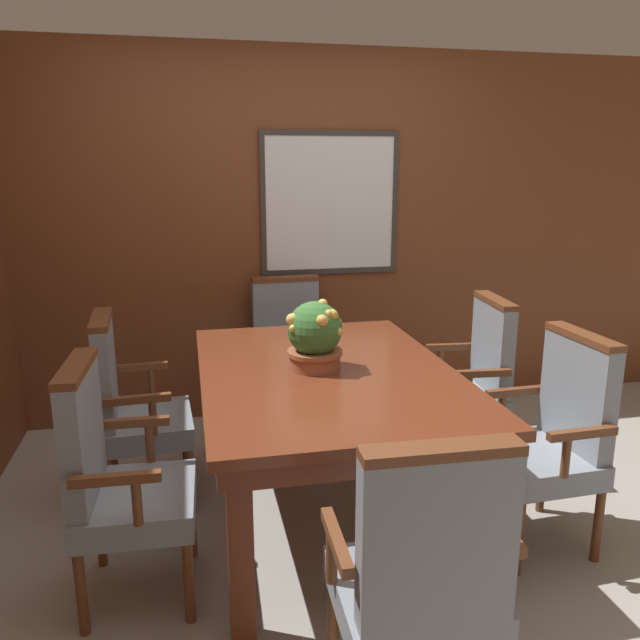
# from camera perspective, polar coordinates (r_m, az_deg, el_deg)

# --- Properties ---
(ground_plane) EXTENTS (14.00, 14.00, 0.00)m
(ground_plane) POSITION_cam_1_polar(r_m,az_deg,el_deg) (3.08, 2.32, -19.62)
(ground_plane) COLOR #A39E93
(wall_back) EXTENTS (7.20, 0.08, 2.45)m
(wall_back) POSITION_cam_1_polar(r_m,az_deg,el_deg) (4.24, -3.15, 7.50)
(wall_back) COLOR brown
(wall_back) RESTS_ON ground_plane
(dining_table) EXTENTS (1.17, 1.69, 0.77)m
(dining_table) POSITION_cam_1_polar(r_m,az_deg,el_deg) (2.96, 0.61, -6.24)
(dining_table) COLOR maroon
(dining_table) RESTS_ON ground_plane
(chair_head_near) EXTENTS (0.54, 0.46, 0.99)m
(chair_head_near) POSITION_cam_1_polar(r_m,az_deg,el_deg) (2.01, 9.30, -21.91)
(chair_head_near) COLOR brown
(chair_head_near) RESTS_ON ground_plane
(chair_right_near) EXTENTS (0.47, 0.55, 0.99)m
(chair_right_near) POSITION_cam_1_polar(r_m,az_deg,el_deg) (3.04, 20.51, -9.65)
(chair_right_near) COLOR brown
(chair_right_near) RESTS_ON ground_plane
(chair_right_far) EXTENTS (0.49, 0.56, 0.99)m
(chair_right_far) POSITION_cam_1_polar(r_m,az_deg,el_deg) (3.66, 13.72, -5.13)
(chair_right_far) COLOR brown
(chair_right_far) RESTS_ON ground_plane
(chair_head_far) EXTENTS (0.55, 0.47, 0.99)m
(chair_head_far) POSITION_cam_1_polar(r_m,az_deg,el_deg) (4.13, -2.83, -2.56)
(chair_head_far) COLOR brown
(chair_head_far) RESTS_ON ground_plane
(chair_left_far) EXTENTS (0.48, 0.55, 0.99)m
(chair_left_far) POSITION_cam_1_polar(r_m,az_deg,el_deg) (3.33, -16.95, -7.33)
(chair_left_far) COLOR brown
(chair_left_far) RESTS_ON ground_plane
(chair_left_near) EXTENTS (0.47, 0.55, 0.99)m
(chair_left_near) POSITION_cam_1_polar(r_m,az_deg,el_deg) (2.62, -18.22, -13.33)
(chair_left_near) COLOR brown
(chair_left_near) RESTS_ON ground_plane
(potted_plant) EXTENTS (0.28, 0.27, 0.33)m
(potted_plant) POSITION_cam_1_polar(r_m,az_deg,el_deg) (2.90, -0.47, -1.47)
(potted_plant) COLOR #9E5638
(potted_plant) RESTS_ON dining_table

